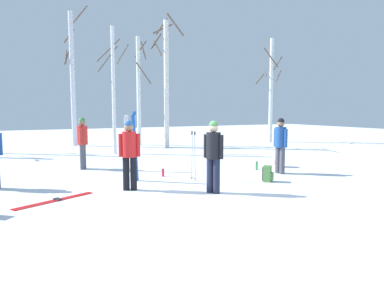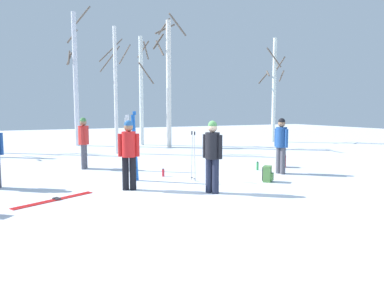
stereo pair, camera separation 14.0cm
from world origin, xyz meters
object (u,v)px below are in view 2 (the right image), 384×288
Objects in this scene: ski_pair_planted_1 at (135,147)px; birch_tree_2 at (76,77)px; person_2 at (212,152)px; ski_poles_0 at (193,154)px; person_0 at (84,140)px; person_4 at (129,150)px; ski_pair_lying_0 at (55,200)px; birch_tree_6 at (274,88)px; water_bottle_0 at (163,173)px; water_bottle_1 at (257,166)px; person_3 at (281,142)px; birch_tree_5 at (168,79)px; backpack_0 at (268,174)px; birch_tree_3 at (116,88)px; backpack_2 at (281,161)px; ski_pair_planted_0 at (128,143)px; birch_tree_4 at (142,89)px.

birch_tree_2 is at bearing 91.07° from ski_pair_planted_1.
person_2 reaches higher than ski_poles_0.
birch_tree_2 reaches higher than person_0.
person_4 is 1.93m from ski_poles_0.
ski_pair_lying_0 is 16.20m from birch_tree_6.
water_bottle_0 is at bearing -143.38° from birch_tree_6.
person_4 is 4.71m from water_bottle_1.
birch_tree_5 is at bearing 92.01° from person_3.
ski_pair_planted_1 is at bearing 152.43° from backpack_0.
birch_tree_2 is 1.12× the size of birch_tree_5.
person_3 is 8.17m from birch_tree_3.
person_0 is 0.27× the size of birch_tree_6.
water_bottle_0 is 0.03× the size of birch_tree_5.
birch_tree_5 is (-1.13, 7.61, 3.34)m from backpack_2.
ski_pair_planted_0 is 4.56m from backpack_0.
birch_tree_3 is 3.80m from birch_tree_4.
birch_tree_5 is 1.08× the size of birch_tree_6.
water_bottle_1 is 7.61m from birch_tree_3.
backpack_2 is (3.73, 0.76, -0.52)m from ski_poles_0.
person_2 is 3.97m from ski_pair_planted_0.
backpack_2 is 8.39m from birch_tree_5.
ski_pair_planted_1 reaches higher than person_4.
person_2 is at bearing -143.69° from water_bottle_1.
person_0 reaches higher than backpack_0.
birch_tree_3 is (1.40, 7.27, 1.97)m from person_4.
person_3 is at bearing -3.86° from ski_poles_0.
ski_pair_planted_1 is 8.24× the size of water_bottle_0.
backpack_2 is (4.94, -1.61, -0.69)m from ski_pair_planted_0.
birch_tree_4 is at bearing 55.17° from birch_tree_3.
birch_tree_5 is at bearing -61.71° from birch_tree_4.
person_2 reaches higher than backpack_2.
person_4 is at bearing -170.96° from ski_poles_0.
person_2 and person_4 have the same top height.
backpack_0 is (1.98, 0.45, -0.77)m from person_2.
person_3 is 1.21m from water_bottle_1.
water_bottle_0 is at bearing 177.54° from backpack_2.
ski_pair_planted_0 is 6.52× the size of water_bottle_1.
ski_pair_lying_0 is at bearing 165.29° from person_2.
person_2 is 0.95× the size of ski_pair_planted_0.
birch_tree_5 is (0.92, -1.71, 0.45)m from birch_tree_4.
ski_pair_planted_0 is (-4.11, 2.57, -0.08)m from person_3.
birch_tree_5 is (4.49, 8.67, 2.57)m from person_4.
ski_poles_0 reaches higher than backpack_2.
birch_tree_3 is (-0.28, 8.43, 1.97)m from person_2.
ski_pair_lying_0 is at bearing -169.22° from water_bottle_1.
ski_pair_planted_1 is 10.95m from birch_tree_2.
birch_tree_3 reaches higher than person_2.
birch_tree_4 is (-0.10, 11.09, 2.89)m from backpack_0.
person_2 is 1.00× the size of person_4.
birch_tree_2 is (0.78, 7.91, 2.76)m from person_0.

